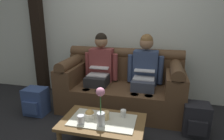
{
  "coord_description": "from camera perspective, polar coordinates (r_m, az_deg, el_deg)",
  "views": [
    {
      "loc": [
        0.58,
        -1.79,
        1.52
      ],
      "look_at": [
        -0.07,
        0.82,
        0.74
      ],
      "focal_mm": 31.51,
      "sensor_mm": 36.0,
      "label": 1
    }
  ],
  "objects": [
    {
      "name": "back_wall_patterned",
      "position": [
        3.53,
        4.78,
        14.93
      ],
      "size": [
        6.0,
        0.12,
        2.9
      ],
      "primitive_type": "cube",
      "color": "silver",
      "rests_on": "ground_plane"
    },
    {
      "name": "timber_pillar",
      "position": [
        4.07,
        -20.81,
        14.13
      ],
      "size": [
        0.2,
        0.2,
        2.9
      ],
      "primitive_type": "cube",
      "color": "black",
      "rests_on": "ground_plane"
    },
    {
      "name": "couch",
      "position": [
        3.22,
        2.76,
        -4.7
      ],
      "size": [
        1.92,
        0.88,
        0.96
      ],
      "color": "#513823",
      "rests_on": "ground_plane"
    },
    {
      "name": "person_left",
      "position": [
        3.22,
        -3.54,
        0.55
      ],
      "size": [
        0.56,
        0.67,
        1.22
      ],
      "color": "#232326",
      "rests_on": "ground_plane"
    },
    {
      "name": "person_right",
      "position": [
        3.08,
        9.46,
        -0.34
      ],
      "size": [
        0.56,
        0.67,
        1.22
      ],
      "color": "#383D4C",
      "rests_on": "ground_plane"
    },
    {
      "name": "coffee_table",
      "position": [
        2.32,
        -2.72,
        -15.34
      ],
      "size": [
        0.94,
        0.58,
        0.37
      ],
      "color": "brown",
      "rests_on": "ground_plane"
    },
    {
      "name": "flower_vase",
      "position": [
        2.1,
        -3.3,
        -10.9
      ],
      "size": [
        0.09,
        0.09,
        0.43
      ],
      "color": "silver",
      "rests_on": "coffee_table"
    },
    {
      "name": "snack_bowl",
      "position": [
        2.32,
        -6.51,
        -12.7
      ],
      "size": [
        0.13,
        0.13,
        0.11
      ],
      "color": "silver",
      "rests_on": "coffee_table"
    },
    {
      "name": "cup_near_left",
      "position": [
        2.23,
        -9.01,
        -13.97
      ],
      "size": [
        0.08,
        0.08,
        0.09
      ],
      "primitive_type": "cylinder",
      "color": "silver",
      "rests_on": "coffee_table"
    },
    {
      "name": "cup_near_right",
      "position": [
        2.28,
        -1.79,
        -13.03
      ],
      "size": [
        0.08,
        0.08,
        0.09
      ],
      "primitive_type": "cylinder",
      "color": "#DBB77A",
      "rests_on": "coffee_table"
    },
    {
      "name": "cup_far_center",
      "position": [
        2.33,
        3.29,
        -12.43
      ],
      "size": [
        0.06,
        0.06,
        0.08
      ],
      "primitive_type": "cylinder",
      "color": "white",
      "rests_on": "coffee_table"
    },
    {
      "name": "backpack_right",
      "position": [
        2.82,
        23.17,
        -13.05
      ],
      "size": [
        0.32,
        0.31,
        0.42
      ],
      "color": "black",
      "rests_on": "ground_plane"
    },
    {
      "name": "backpack_left",
      "position": [
        3.3,
        -21.23,
        -8.51
      ],
      "size": [
        0.34,
        0.31,
        0.42
      ],
      "color": "#33477A",
      "rests_on": "ground_plane"
    }
  ]
}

